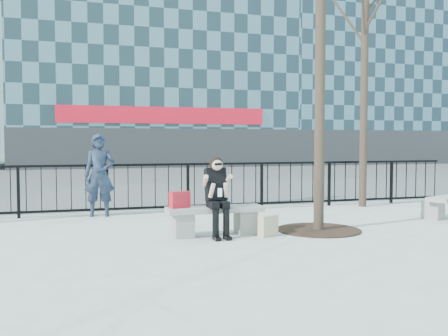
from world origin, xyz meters
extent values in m
plane|color=#A2A29D|center=(0.00, 0.00, 0.00)|extent=(120.00, 120.00, 0.00)
cube|color=#474747|center=(0.00, 15.00, 0.00)|extent=(60.00, 23.00, 0.01)
cube|color=black|center=(0.00, 3.00, 1.08)|extent=(14.00, 0.05, 0.05)
cube|color=black|center=(0.00, 3.00, 0.12)|extent=(14.00, 0.05, 0.05)
cube|color=#2D2D30|center=(3.00, 21.96, 1.20)|extent=(18.00, 0.08, 2.40)
cube|color=red|center=(3.00, 21.90, 3.20)|extent=(12.60, 0.12, 1.00)
cube|color=slate|center=(20.00, 27.00, 10.00)|extent=(16.00, 10.00, 20.00)
cube|color=#2D2D30|center=(20.00, 21.96, 1.20)|extent=(16.00, 0.08, 2.40)
cylinder|color=black|center=(1.90, -0.10, 3.75)|extent=(0.18, 0.18, 7.50)
cylinder|color=black|center=(4.50, 2.60, 3.50)|extent=(0.18, 0.18, 7.00)
cylinder|color=black|center=(1.90, -0.10, 0.01)|extent=(1.50, 1.50, 0.02)
cube|color=slate|center=(-0.55, 0.00, 0.20)|extent=(0.32, 0.38, 0.40)
cube|color=slate|center=(0.55, 0.00, 0.20)|extent=(0.32, 0.38, 0.40)
cube|color=gray|center=(0.00, 0.00, 0.45)|extent=(1.65, 0.46, 0.09)
cube|color=slate|center=(4.78, 0.42, 0.19)|extent=(0.31, 0.36, 0.38)
cube|color=red|center=(-0.61, 0.02, 0.63)|extent=(0.36, 0.24, 0.27)
cube|color=beige|center=(0.83, -0.35, 0.18)|extent=(0.40, 0.29, 0.35)
imported|color=black|center=(-1.77, 2.80, 0.88)|extent=(0.70, 0.51, 1.76)
camera|label=1|loc=(-2.27, -8.10, 1.59)|focal=40.00mm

